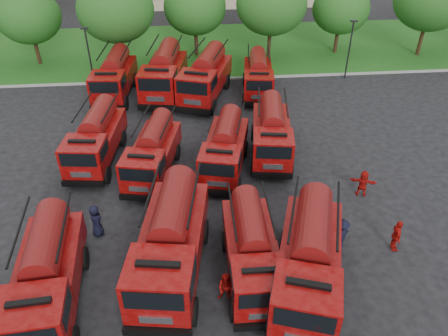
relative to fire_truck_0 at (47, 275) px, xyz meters
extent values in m
plane|color=black|center=(8.35, 5.45, -1.62)|extent=(140.00, 140.00, 0.00)
cube|color=#1A5015|center=(8.35, 31.45, -1.56)|extent=(70.00, 16.00, 0.12)
cube|color=gray|center=(8.35, 23.35, -1.55)|extent=(70.00, 0.30, 0.14)
cylinder|color=#382314|center=(-7.65, 28.45, -0.43)|extent=(0.36, 0.36, 2.38)
ellipsoid|color=#204B15|center=(-7.65, 28.45, 2.93)|extent=(5.71, 5.71, 4.86)
cylinder|color=#382314|center=(0.35, 26.95, -0.22)|extent=(0.36, 0.36, 2.80)
ellipsoid|color=#204B15|center=(0.35, 26.95, 3.74)|extent=(6.72, 6.72, 5.71)
cylinder|color=#382314|center=(7.35, 29.45, -0.40)|extent=(0.36, 0.36, 2.45)
ellipsoid|color=#204B15|center=(7.35, 29.45, 3.07)|extent=(5.88, 5.88, 5.00)
cylinder|color=#382314|center=(14.35, 27.95, -0.26)|extent=(0.36, 0.36, 2.73)
ellipsoid|color=#204B15|center=(14.35, 27.95, 3.60)|extent=(6.55, 6.55, 5.57)
cylinder|color=#382314|center=(21.35, 28.95, -0.48)|extent=(0.36, 0.36, 2.27)
ellipsoid|color=#204B15|center=(21.35, 28.95, 2.73)|extent=(5.46, 5.46, 4.64)
cylinder|color=#382314|center=(29.35, 27.45, -0.19)|extent=(0.36, 0.36, 2.87)
cylinder|color=black|center=(-1.65, 22.65, 0.88)|extent=(0.14, 0.14, 5.00)
cube|color=black|center=(-1.65, 22.65, 3.43)|extent=(0.60, 0.25, 0.12)
cylinder|color=black|center=(20.35, 22.65, 0.88)|extent=(0.14, 0.14, 5.00)
cube|color=black|center=(20.35, 22.65, 3.43)|extent=(0.60, 0.25, 0.12)
cube|color=black|center=(0.00, 0.01, -0.98)|extent=(2.80, 7.07, 0.30)
cube|color=maroon|center=(0.18, -2.35, 0.13)|extent=(2.58, 2.35, 1.93)
cube|color=maroon|center=(-0.08, 1.10, -0.19)|extent=(2.76, 4.72, 1.28)
cylinder|color=#610D0D|center=(-0.08, 1.10, 0.86)|extent=(1.80, 4.25, 1.48)
cylinder|color=black|center=(-1.27, 1.70, -1.08)|extent=(0.43, 1.11, 1.09)
cylinder|color=black|center=(1.00, 1.87, -1.08)|extent=(0.43, 1.11, 1.09)
cube|color=black|center=(5.15, 1.38, -0.92)|extent=(3.61, 7.90, 0.33)
cube|color=black|center=(4.57, -2.44, -0.97)|extent=(2.73, 0.68, 0.38)
cube|color=maroon|center=(4.75, -1.20, 0.31)|extent=(2.99, 2.76, 2.12)
cube|color=black|center=(4.57, -2.41, 0.80)|extent=(2.26, 0.40, 0.92)
cube|color=maroon|center=(5.33, 2.56, -0.05)|extent=(3.38, 5.34, 1.41)
cylinder|color=#610D0D|center=(5.33, 2.56, 1.11)|extent=(2.30, 4.76, 1.63)
cylinder|color=black|center=(3.49, -1.23, -1.02)|extent=(0.56, 1.24, 1.20)
cylinder|color=black|center=(5.96, -1.61, -1.02)|extent=(0.56, 1.24, 1.20)
cylinder|color=black|center=(4.20, 3.50, -1.02)|extent=(0.56, 1.24, 1.20)
cylinder|color=black|center=(6.67, 3.12, -1.02)|extent=(0.56, 1.24, 1.20)
cube|color=black|center=(8.73, 0.77, -1.03)|extent=(2.18, 6.40, 0.27)
cube|color=black|center=(8.69, -2.47, -1.08)|extent=(2.28, 0.26, 0.32)
cube|color=maroon|center=(8.70, -1.42, -0.01)|extent=(2.26, 2.03, 1.78)
cube|color=black|center=(8.69, -2.44, 0.40)|extent=(1.91, 0.07, 0.77)
cube|color=maroon|center=(8.75, 1.77, -0.30)|extent=(2.29, 4.22, 1.18)
cylinder|color=#610D0D|center=(8.75, 1.77, 0.67)|extent=(1.42, 3.84, 1.37)
cylinder|color=black|center=(7.65, -1.59, -1.12)|extent=(0.33, 1.01, 1.00)
cylinder|color=black|center=(9.75, -1.62, -1.12)|extent=(0.33, 1.01, 1.00)
cylinder|color=black|center=(7.71, 2.42, -1.12)|extent=(0.33, 1.01, 1.00)
cylinder|color=black|center=(9.80, 2.39, -1.12)|extent=(0.33, 1.01, 1.00)
cube|color=black|center=(11.06, -0.19, -0.94)|extent=(4.56, 7.69, 0.31)
cube|color=maroon|center=(10.28, -2.57, 0.23)|extent=(3.15, 2.98, 2.03)
cube|color=black|center=(9.92, -3.68, 0.70)|extent=(2.10, 0.73, 0.89)
cube|color=maroon|center=(11.42, 0.90, -0.11)|extent=(3.93, 5.36, 1.36)
cylinder|color=#610D0D|center=(11.42, 0.90, 1.00)|extent=(2.86, 4.65, 1.57)
cylinder|color=black|center=(9.08, -2.39, -1.05)|extent=(0.71, 1.20, 1.15)
cylinder|color=black|center=(11.36, -3.14, -1.05)|extent=(0.71, 1.20, 1.15)
cylinder|color=black|center=(10.51, 1.97, -1.05)|extent=(0.71, 1.20, 1.15)
cylinder|color=black|center=(12.79, 1.22, -1.05)|extent=(0.71, 1.20, 1.15)
cube|color=black|center=(0.37, 11.21, -0.99)|extent=(3.02, 7.02, 0.29)
cube|color=black|center=(-0.03, 7.79, -1.04)|extent=(2.44, 0.53, 0.34)
cube|color=maroon|center=(0.10, 8.90, 0.10)|extent=(2.62, 2.40, 1.89)
cube|color=black|center=(-0.03, 7.82, 0.54)|extent=(2.03, 0.29, 0.83)
cube|color=maroon|center=(0.50, 12.27, -0.21)|extent=(2.89, 4.72, 1.26)
cylinder|color=#610D0D|center=(0.50, 12.27, 0.82)|extent=(1.93, 4.22, 1.46)
cylinder|color=black|center=(-1.03, 8.84, -1.09)|extent=(0.46, 1.10, 1.07)
cylinder|color=black|center=(1.18, 8.57, -1.09)|extent=(0.46, 1.10, 1.07)
cylinder|color=black|center=(-0.53, 13.08, -1.09)|extent=(0.46, 1.10, 1.07)
cylinder|color=black|center=(1.69, 12.82, -1.09)|extent=(0.46, 1.10, 1.07)
cube|color=black|center=(3.97, 9.40, -1.03)|extent=(3.37, 6.72, 0.28)
cube|color=black|center=(3.30, 6.21, -1.07)|extent=(2.29, 0.69, 0.32)
cube|color=maroon|center=(3.52, 7.24, 0.01)|extent=(2.61, 2.43, 1.79)
cube|color=black|center=(3.31, 6.24, 0.42)|extent=(1.90, 0.44, 0.78)
cube|color=maroon|center=(4.17, 10.39, -0.29)|extent=(3.06, 4.59, 1.19)
cylinder|color=#610D0D|center=(4.17, 10.39, 0.68)|extent=(2.13, 4.05, 1.38)
cylinder|color=black|center=(2.45, 7.28, -1.12)|extent=(0.52, 1.05, 1.01)
cylinder|color=black|center=(4.51, 6.85, -1.12)|extent=(0.52, 1.05, 1.01)
cylinder|color=black|center=(3.27, 11.23, -1.12)|extent=(0.52, 1.05, 1.01)
cylinder|color=black|center=(5.33, 10.80, -1.12)|extent=(0.52, 1.05, 1.01)
cube|color=black|center=(8.33, 9.48, -1.02)|extent=(3.54, 6.78, 0.28)
cube|color=black|center=(7.58, 6.29, -1.07)|extent=(2.30, 0.75, 0.32)
cube|color=maroon|center=(7.83, 7.32, 0.02)|extent=(2.67, 2.49, 1.80)
cube|color=black|center=(7.59, 6.31, 0.43)|extent=(1.90, 0.49, 0.78)
cube|color=maroon|center=(8.56, 10.47, -0.28)|extent=(3.17, 4.65, 1.20)
cylinder|color=#610D0D|center=(8.56, 10.47, 0.70)|extent=(2.23, 4.09, 1.38)
cylinder|color=black|center=(6.75, 7.38, -1.11)|extent=(0.55, 1.06, 1.02)
cylinder|color=black|center=(8.82, 6.90, -1.11)|extent=(0.55, 1.06, 1.02)
cylinder|color=black|center=(7.68, 11.34, -1.11)|extent=(0.55, 1.06, 1.02)
cylinder|color=black|center=(9.74, 10.85, -1.11)|extent=(0.55, 1.06, 1.02)
cube|color=black|center=(11.48, 10.96, -1.00)|extent=(3.20, 6.97, 0.29)
cube|color=black|center=(10.96, 7.59, -1.05)|extent=(2.41, 0.60, 0.34)
cube|color=maroon|center=(11.13, 8.68, 0.08)|extent=(2.64, 2.44, 1.87)
cube|color=black|center=(10.97, 7.62, 0.51)|extent=(2.00, 0.35, 0.82)
cube|color=maroon|center=(11.64, 12.01, -0.23)|extent=(2.99, 4.72, 1.25)
cylinder|color=#610D0D|center=(11.64, 12.01, 0.79)|extent=(2.03, 4.20, 1.44)
cylinder|color=black|center=(10.01, 8.66, -1.09)|extent=(0.49, 1.09, 1.06)
cylinder|color=black|center=(12.19, 8.33, -1.09)|extent=(0.49, 1.09, 1.06)
cylinder|color=black|center=(10.65, 12.84, -1.09)|extent=(0.49, 1.09, 1.06)
cylinder|color=black|center=(12.83, 12.50, -1.09)|extent=(0.49, 1.09, 1.06)
cube|color=black|center=(0.44, 20.90, -0.96)|extent=(2.94, 7.29, 0.30)
cube|color=black|center=(0.13, 17.31, -1.01)|extent=(2.55, 0.47, 0.36)
cube|color=maroon|center=(0.23, 18.47, 0.18)|extent=(2.67, 2.44, 1.98)
cube|color=black|center=(0.13, 17.34, 0.64)|extent=(2.13, 0.23, 0.86)
cube|color=maroon|center=(0.53, 22.02, -0.15)|extent=(2.89, 4.87, 1.32)
cylinder|color=#610D0D|center=(0.53, 22.02, 0.93)|extent=(1.89, 4.39, 1.52)
cylinder|color=black|center=(-0.96, 18.37, -1.06)|extent=(0.45, 1.14, 1.12)
cylinder|color=black|center=(1.37, 18.17, -1.06)|extent=(0.45, 1.14, 1.12)
cylinder|color=black|center=(-0.57, 22.83, -1.06)|extent=(0.45, 1.14, 1.12)
cylinder|color=black|center=(1.76, 22.62, -1.06)|extent=(0.45, 1.14, 1.12)
cube|color=black|center=(4.44, 20.84, -0.90)|extent=(3.72, 8.10, 0.33)
cube|color=black|center=(3.84, 16.93, -0.95)|extent=(2.80, 0.70, 0.39)
cube|color=maroon|center=(4.03, 18.20, 0.36)|extent=(3.07, 2.84, 2.17)
cube|color=black|center=(3.84, 16.96, 0.86)|extent=(2.32, 0.41, 0.95)
cube|color=maroon|center=(4.63, 22.05, -0.01)|extent=(3.48, 5.48, 1.45)
cylinder|color=#610D0D|center=(4.63, 22.05, 1.18)|extent=(2.37, 4.88, 1.67)
cylinder|color=black|center=(2.73, 18.17, -1.01)|extent=(0.57, 1.27, 1.23)
cylinder|color=black|center=(5.27, 17.78, -1.01)|extent=(0.57, 1.27, 1.23)
cylinder|color=black|center=(3.48, 23.02, -1.01)|extent=(0.57, 1.27, 1.23)
cylinder|color=black|center=(6.01, 22.63, -1.01)|extent=(0.57, 1.27, 1.23)
cube|color=black|center=(7.76, 19.90, -0.91)|extent=(4.79, 8.08, 0.33)
cube|color=black|center=(6.55, 16.20, -0.96)|extent=(2.69, 1.11, 0.38)
cube|color=maroon|center=(6.94, 17.40, 0.32)|extent=(3.30, 3.13, 2.14)
cube|color=black|center=(6.56, 16.23, 0.82)|extent=(2.21, 0.77, 0.93)
cube|color=maroon|center=(8.13, 21.04, -0.03)|extent=(4.12, 5.63, 1.43)
cylinder|color=#610D0D|center=(8.13, 21.04, 1.13)|extent=(3.00, 4.89, 1.65)
cylinder|color=black|center=(5.67, 17.58, -1.02)|extent=(0.74, 1.27, 1.21)
cylinder|color=black|center=(8.07, 16.79, -1.02)|extent=(0.74, 1.27, 1.21)
cylinder|color=black|center=(7.17, 22.17, -1.02)|extent=(0.74, 1.27, 1.21)
cylinder|color=black|center=(9.57, 21.38, -1.02)|extent=(0.74, 1.27, 1.21)
cube|color=black|center=(12.07, 20.30, -1.02)|extent=(2.97, 6.68, 0.28)
cube|color=black|center=(11.63, 17.06, -1.07)|extent=(2.31, 0.54, 0.32)
cube|color=maroon|center=(11.77, 18.11, 0.01)|extent=(2.51, 2.31, 1.80)
cube|color=black|center=(11.63, 17.09, 0.43)|extent=(1.92, 0.31, 0.78)
cube|color=maroon|center=(12.21, 21.31, -0.29)|extent=(2.81, 4.50, 1.20)
cylinder|color=#610D0D|center=(12.21, 21.31, 0.69)|extent=(1.89, 4.02, 1.38)
cylinder|color=black|center=(10.70, 18.07, -1.12)|extent=(0.46, 1.05, 1.01)
cylinder|color=black|center=(12.80, 17.78, -1.12)|extent=(0.46, 1.05, 1.01)
cylinder|color=black|center=(11.24, 22.09, -1.12)|extent=(0.46, 1.05, 1.01)
cylinder|color=black|center=(13.34, 21.80, -1.12)|extent=(0.46, 1.05, 1.01)
imported|color=#AA100D|center=(7.43, -0.67, -1.62)|extent=(0.87, 0.71, 1.57)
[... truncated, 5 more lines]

